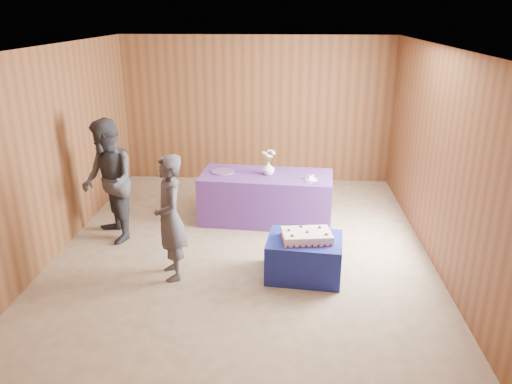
# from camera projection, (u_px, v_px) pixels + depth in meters

# --- Properties ---
(ground) EXTENTS (6.00, 6.00, 0.00)m
(ground) POSITION_uv_depth(u_px,v_px,m) (244.00, 247.00, 6.95)
(ground) COLOR tan
(ground) RESTS_ON ground
(room_shell) EXTENTS (5.04, 6.04, 2.72)m
(room_shell) POSITION_uv_depth(u_px,v_px,m) (243.00, 120.00, 6.33)
(room_shell) COLOR brown
(room_shell) RESTS_ON ground
(cake_table) EXTENTS (0.97, 0.79, 0.50)m
(cake_table) POSITION_uv_depth(u_px,v_px,m) (304.00, 257.00, 6.14)
(cake_table) COLOR navy
(cake_table) RESTS_ON ground
(serving_table) EXTENTS (2.07, 1.06, 0.75)m
(serving_table) POSITION_uv_depth(u_px,v_px,m) (266.00, 197.00, 7.73)
(serving_table) COLOR #4E2E80
(serving_table) RESTS_ON ground
(sheet_cake) EXTENTS (0.66, 0.49, 0.14)m
(sheet_cake) POSITION_uv_depth(u_px,v_px,m) (307.00, 236.00, 6.01)
(sheet_cake) COLOR white
(sheet_cake) RESTS_ON cake_table
(vase) EXTENTS (0.22, 0.22, 0.20)m
(vase) POSITION_uv_depth(u_px,v_px,m) (268.00, 168.00, 7.58)
(vase) COLOR white
(vase) RESTS_ON serving_table
(flower_spray) EXTENTS (0.21, 0.21, 0.16)m
(flower_spray) POSITION_uv_depth(u_px,v_px,m) (268.00, 154.00, 7.50)
(flower_spray) COLOR #285E25
(flower_spray) RESTS_ON vase
(platter) EXTENTS (0.43, 0.43, 0.02)m
(platter) POSITION_uv_depth(u_px,v_px,m) (223.00, 172.00, 7.71)
(platter) COLOR #6A478F
(platter) RESTS_ON serving_table
(plate) EXTENTS (0.21, 0.21, 0.01)m
(plate) POSITION_uv_depth(u_px,v_px,m) (311.00, 179.00, 7.37)
(plate) COLOR white
(plate) RESTS_ON serving_table
(cake_slice) EXTENTS (0.08, 0.07, 0.08)m
(cake_slice) POSITION_uv_depth(u_px,v_px,m) (311.00, 177.00, 7.36)
(cake_slice) COLOR white
(cake_slice) RESTS_ON plate
(knife) EXTENTS (0.25, 0.12, 0.00)m
(knife) POSITION_uv_depth(u_px,v_px,m) (311.00, 183.00, 7.21)
(knife) COLOR silver
(knife) RESTS_ON serving_table
(guest_left) EXTENTS (0.56, 0.67, 1.56)m
(guest_left) POSITION_uv_depth(u_px,v_px,m) (170.00, 218.00, 5.95)
(guest_left) COLOR #3B3A44
(guest_left) RESTS_ON ground
(guest_right) EXTENTS (1.03, 1.08, 1.75)m
(guest_right) POSITION_uv_depth(u_px,v_px,m) (108.00, 182.00, 6.91)
(guest_right) COLOR #2F3139
(guest_right) RESTS_ON ground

